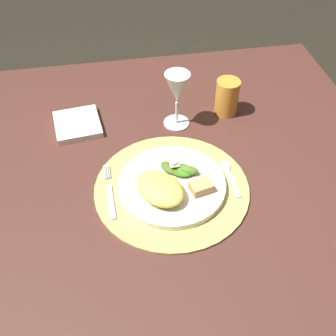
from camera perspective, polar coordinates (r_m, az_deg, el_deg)
name	(u,v)px	position (r m, az deg, el deg)	size (l,w,h in m)	color
ground_plane	(154,302)	(1.64, -1.95, -18.10)	(6.00, 6.00, 0.00)	black
dining_table	(149,211)	(1.17, -2.61, -6.00)	(1.24, 0.98, 0.75)	#48281F
placemat	(172,188)	(0.96, 0.52, -2.81)	(0.36, 0.36, 0.01)	tan
dinner_plate	(172,185)	(0.95, 0.52, -2.38)	(0.25, 0.25, 0.02)	silver
pasta_serving	(160,189)	(0.91, -1.13, -2.89)	(0.12, 0.09, 0.04)	#E0D057
salad_greens	(180,170)	(0.96, 1.75, -0.22)	(0.10, 0.07, 0.03)	#376811
bread_piece	(201,187)	(0.92, 4.58, -2.64)	(0.05, 0.04, 0.02)	tan
fork	(110,194)	(0.95, -8.08, -3.57)	(0.02, 0.17, 0.00)	silver
spoon	(228,172)	(1.00, 8.40, -0.60)	(0.02, 0.12, 0.01)	silver
napkin	(78,124)	(1.14, -12.47, 5.95)	(0.12, 0.13, 0.02)	white
wine_glass	(177,91)	(1.07, 1.27, 10.71)	(0.07, 0.07, 0.16)	silver
amber_tumbler	(227,97)	(1.16, 8.21, 9.76)	(0.06, 0.06, 0.10)	orange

